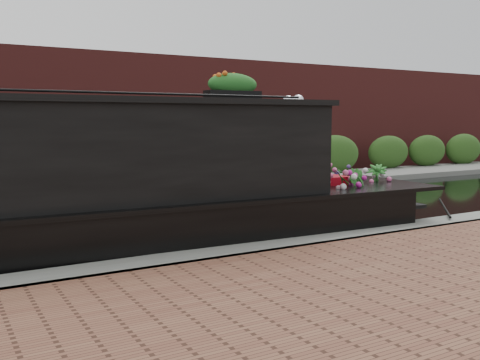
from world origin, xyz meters
TOP-DOWN VIEW (x-y plane):
  - ground at (0.00, 0.00)m, footprint 80.00×80.00m
  - near_bank_coping at (0.00, -3.30)m, footprint 40.00×0.60m
  - far_bank_path at (0.00, 4.20)m, footprint 40.00×2.40m
  - far_hedge at (0.00, 5.10)m, footprint 40.00×1.10m
  - far_brick_wall at (0.00, 7.20)m, footprint 40.00×1.00m
  - narrowboat at (-2.43, -1.87)m, footprint 12.41×2.73m
  - rope_fender at (4.16, -1.87)m, footprint 0.35×0.35m

SIDE VIEW (x-z plane):
  - ground at x=0.00m, z-range 0.00..0.00m
  - near_bank_coping at x=0.00m, z-range -0.25..0.25m
  - far_bank_path at x=0.00m, z-range -0.17..0.17m
  - far_hedge at x=0.00m, z-range -1.40..1.40m
  - far_brick_wall at x=0.00m, z-range -4.00..4.00m
  - rope_fender at x=4.16m, z-range 0.00..0.35m
  - narrowboat at x=-2.43m, z-range -0.59..2.31m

